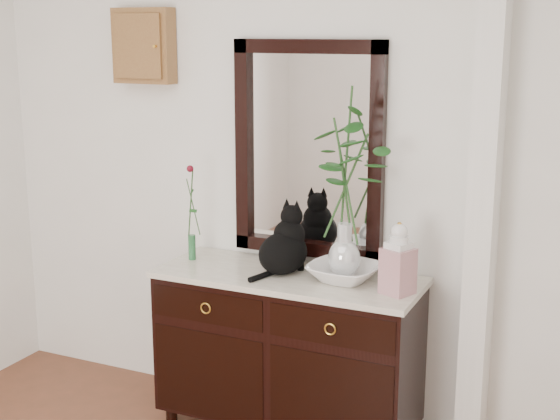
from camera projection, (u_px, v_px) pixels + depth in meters
The scene contains 10 objects.
wall_back at pixel (291, 166), 4.01m from camera, with size 3.60×0.04×2.70m, color white.
pilaster at pixel (485, 184), 3.53m from camera, with size 0.12×0.20×2.70m, color white.
sideboard at pixel (288, 345), 3.95m from camera, with size 1.33×0.52×0.82m.
wall_mirror at pixel (308, 150), 3.94m from camera, with size 0.80×0.06×1.10m.
key_cabinet at pixel (144, 46), 4.19m from camera, with size 0.35×0.10×0.40m, color brown.
cat at pixel (283, 240), 3.85m from camera, with size 0.24×0.30×0.35m, color black, non-canonical shape.
lotus_bowl at pixel (344, 273), 3.76m from camera, with size 0.34×0.34×0.08m, color white.
vase_branches at pixel (346, 182), 3.66m from camera, with size 0.44×0.44×0.93m, color silver, non-canonical shape.
bud_vase_rose at pixel (191, 212), 4.06m from camera, with size 0.06×0.06×0.52m, color #2B6C3C, non-canonical shape.
ginger_jar at pixel (398, 258), 3.55m from camera, with size 0.13×0.13×0.34m, color white, non-canonical shape.
Camera 1 is at (1.61, -1.64, 2.03)m, focal length 50.00 mm.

